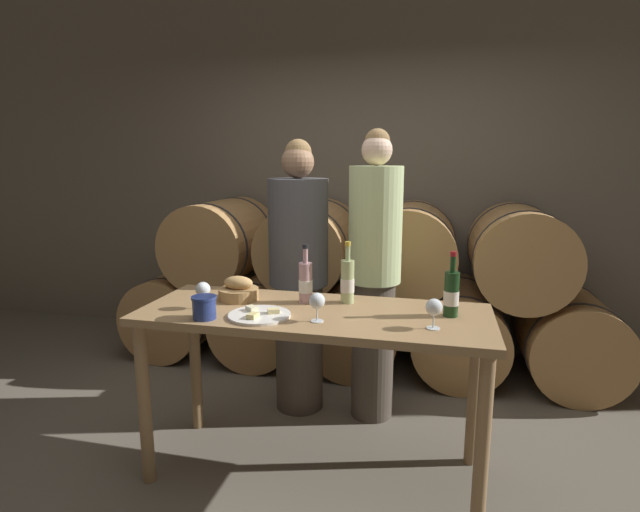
# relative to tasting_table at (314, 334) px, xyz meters

# --- Properties ---
(ground_plane) EXTENTS (10.00, 10.00, 0.00)m
(ground_plane) POSITION_rel_tasting_table_xyz_m (0.00, 0.00, -0.76)
(ground_plane) COLOR #665E51
(stone_wall_back) EXTENTS (10.00, 0.12, 3.20)m
(stone_wall_back) POSITION_rel_tasting_table_xyz_m (0.00, 2.05, 0.84)
(stone_wall_back) COLOR #706656
(stone_wall_back) RESTS_ON ground_plane
(barrel_stack) EXTENTS (3.76, 0.91, 1.29)m
(barrel_stack) POSITION_rel_tasting_table_xyz_m (0.00, 1.47, -0.15)
(barrel_stack) COLOR #A87A47
(barrel_stack) RESTS_ON ground_plane
(tasting_table) EXTENTS (1.72, 0.66, 0.88)m
(tasting_table) POSITION_rel_tasting_table_xyz_m (0.00, 0.00, 0.00)
(tasting_table) COLOR #99754C
(tasting_table) RESTS_ON ground_plane
(person_left) EXTENTS (0.37, 0.37, 1.73)m
(person_left) POSITION_rel_tasting_table_xyz_m (-0.27, 0.67, 0.12)
(person_left) COLOR #4C4238
(person_left) RESTS_ON ground_plane
(person_right) EXTENTS (0.32, 0.32, 1.79)m
(person_right) POSITION_rel_tasting_table_xyz_m (0.21, 0.67, 0.16)
(person_right) COLOR #4C4238
(person_right) RESTS_ON ground_plane
(wine_bottle_red) EXTENTS (0.07, 0.07, 0.31)m
(wine_bottle_red) POSITION_rel_tasting_table_xyz_m (0.65, 0.07, 0.23)
(wine_bottle_red) COLOR #193819
(wine_bottle_red) RESTS_ON tasting_table
(wine_bottle_white) EXTENTS (0.07, 0.07, 0.32)m
(wine_bottle_white) POSITION_rel_tasting_table_xyz_m (0.13, 0.18, 0.24)
(wine_bottle_white) COLOR #ADBC7F
(wine_bottle_white) RESTS_ON tasting_table
(wine_bottle_rose) EXTENTS (0.07, 0.07, 0.31)m
(wine_bottle_rose) POSITION_rel_tasting_table_xyz_m (-0.08, 0.13, 0.23)
(wine_bottle_rose) COLOR #BC8E93
(wine_bottle_rose) RESTS_ON tasting_table
(blue_crock) EXTENTS (0.12, 0.12, 0.11)m
(blue_crock) POSITION_rel_tasting_table_xyz_m (-0.47, -0.24, 0.18)
(blue_crock) COLOR navy
(blue_crock) RESTS_ON tasting_table
(bread_basket) EXTENTS (0.21, 0.21, 0.13)m
(bread_basket) POSITION_rel_tasting_table_xyz_m (-0.44, 0.10, 0.17)
(bread_basket) COLOR #A87F4C
(bread_basket) RESTS_ON tasting_table
(cheese_plate) EXTENTS (0.30, 0.30, 0.04)m
(cheese_plate) POSITION_rel_tasting_table_xyz_m (-0.23, -0.15, 0.13)
(cheese_plate) COLOR white
(cheese_plate) RESTS_ON tasting_table
(wine_glass_far_left) EXTENTS (0.07, 0.07, 0.14)m
(wine_glass_far_left) POSITION_rel_tasting_table_xyz_m (-0.55, -0.09, 0.22)
(wine_glass_far_left) COLOR white
(wine_glass_far_left) RESTS_ON tasting_table
(wine_glass_left) EXTENTS (0.07, 0.07, 0.14)m
(wine_glass_left) POSITION_rel_tasting_table_xyz_m (0.05, -0.16, 0.22)
(wine_glass_left) COLOR white
(wine_glass_left) RESTS_ON tasting_table
(wine_glass_center) EXTENTS (0.07, 0.07, 0.14)m
(wine_glass_center) POSITION_rel_tasting_table_xyz_m (0.58, -0.13, 0.22)
(wine_glass_center) COLOR white
(wine_glass_center) RESTS_ON tasting_table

